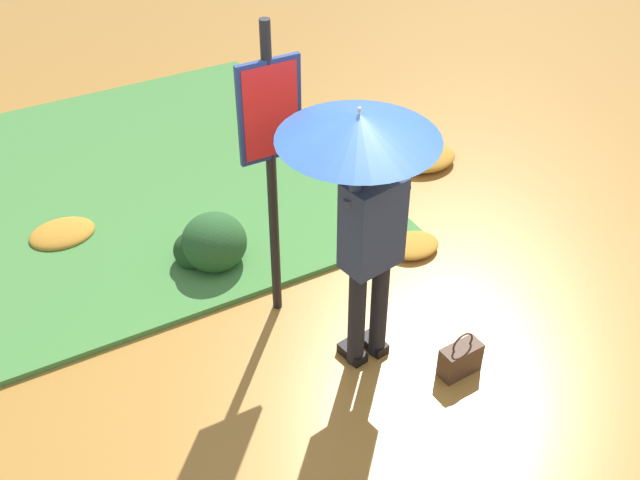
% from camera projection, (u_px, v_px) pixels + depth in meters
% --- Properties ---
extents(ground_plane, '(18.00, 18.00, 0.00)m').
position_uv_depth(ground_plane, '(374.00, 350.00, 5.54)').
color(ground_plane, '#B27A33').
extents(grass_verge, '(4.80, 4.00, 0.05)m').
position_uv_depth(grass_verge, '(87.00, 196.00, 7.07)').
color(grass_verge, '#47843D').
rests_on(grass_verge, ground_plane).
extents(person_with_umbrella, '(0.96, 0.96, 2.04)m').
position_uv_depth(person_with_umbrella, '(365.00, 178.00, 4.51)').
color(person_with_umbrella, black).
rests_on(person_with_umbrella, ground_plane).
extents(info_sign_post, '(0.44, 0.07, 2.30)m').
position_uv_depth(info_sign_post, '(271.00, 145.00, 5.03)').
color(info_sign_post, black).
rests_on(info_sign_post, ground_plane).
extents(handbag, '(0.31, 0.16, 0.37)m').
position_uv_depth(handbag, '(460.00, 359.00, 5.30)').
color(handbag, '#4C3323').
rests_on(handbag, ground_plane).
extents(shrub_cluster, '(0.59, 0.53, 0.48)m').
position_uv_depth(shrub_cluster, '(210.00, 244.00, 6.18)').
color(shrub_cluster, '#285628').
rests_on(shrub_cluster, ground_plane).
extents(leaf_pile_near_person, '(0.46, 0.37, 0.10)m').
position_uv_depth(leaf_pile_near_person, '(413.00, 245.00, 6.44)').
color(leaf_pile_near_person, '#C68428').
rests_on(leaf_pile_near_person, ground_plane).
extents(leaf_pile_by_bench, '(0.56, 0.45, 0.12)m').
position_uv_depth(leaf_pile_by_bench, '(62.00, 234.00, 6.55)').
color(leaf_pile_by_bench, '#C68428').
rests_on(leaf_pile_by_bench, ground_plane).
extents(leaf_pile_far_path, '(0.65, 0.52, 0.14)m').
position_uv_depth(leaf_pile_far_path, '(424.00, 157.00, 7.53)').
color(leaf_pile_far_path, '#C68428').
rests_on(leaf_pile_far_path, ground_plane).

